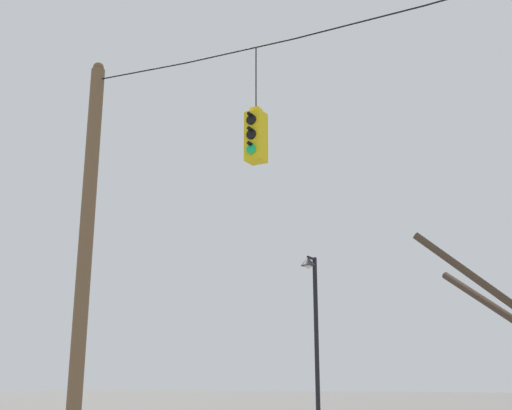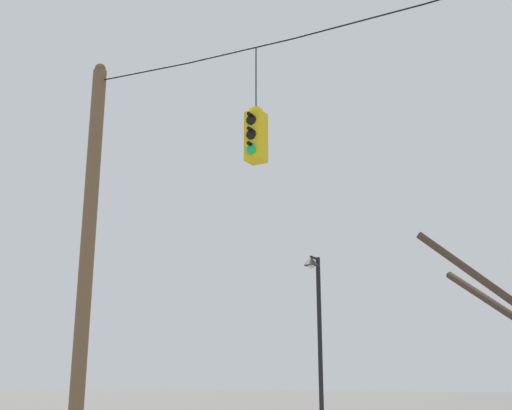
% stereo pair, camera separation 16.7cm
% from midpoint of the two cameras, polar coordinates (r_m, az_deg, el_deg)
% --- Properties ---
extents(utility_pole_left, '(0.31, 0.31, 8.85)m').
position_cam_midpoint_polar(utility_pole_left, '(14.31, -15.26, -3.82)').
color(utility_pole_left, brown).
rests_on(utility_pole_left, ground_plane).
extents(traffic_light_near_right_pole, '(0.34, 0.46, 2.40)m').
position_cam_midpoint_polar(traffic_light_near_right_pole, '(12.29, -0.41, 6.16)').
color(traffic_light_near_right_pole, yellow).
extents(street_lamp, '(0.39, 0.69, 4.97)m').
position_cam_midpoint_polar(street_lamp, '(17.43, 4.85, -9.77)').
color(street_lamp, black).
rests_on(street_lamp, ground_plane).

